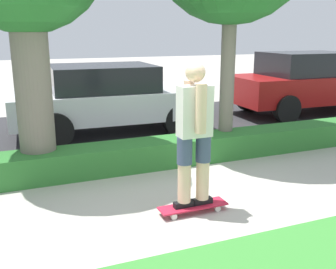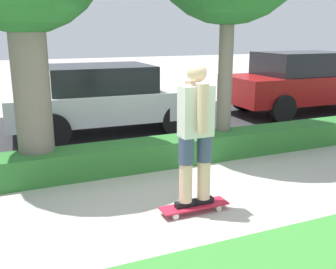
{
  "view_description": "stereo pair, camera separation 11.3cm",
  "coord_description": "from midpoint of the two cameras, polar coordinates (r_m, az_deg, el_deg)",
  "views": [
    {
      "loc": [
        -1.98,
        -4.27,
        2.17
      ],
      "look_at": [
        -0.01,
        0.6,
        0.79
      ],
      "focal_mm": 42.0,
      "sensor_mm": 36.0,
      "label": 1
    },
    {
      "loc": [
        -2.09,
        -4.22,
        2.17
      ],
      "look_at": [
        -0.01,
        0.6,
        0.79
      ],
      "focal_mm": 42.0,
      "sensor_mm": 36.0,
      "label": 2
    }
  ],
  "objects": [
    {
      "name": "ground_plane",
      "position": [
        5.18,
        3.22,
        -10.1
      ],
      "size": [
        60.0,
        60.0,
        0.0
      ],
      "primitive_type": "plane",
      "color": "#ADA89E"
    },
    {
      "name": "street_asphalt",
      "position": [
        8.95,
        -8.32,
        0.5
      ],
      "size": [
        18.59,
        5.0,
        0.01
      ],
      "color": "#2D2D30",
      "rests_on": "ground_plane"
    },
    {
      "name": "skateboard",
      "position": [
        4.95,
        4.31,
        -10.38
      ],
      "size": [
        0.87,
        0.24,
        0.09
      ],
      "color": "red",
      "rests_on": "ground_plane"
    },
    {
      "name": "parked_car_middle",
      "position": [
        8.76,
        -8.41,
        5.4
      ],
      "size": [
        4.23,
        2.12,
        1.48
      ],
      "rotation": [
        0.0,
        0.0,
        -0.04
      ],
      "color": "silver",
      "rests_on": "ground_plane"
    },
    {
      "name": "parked_car_rear",
      "position": [
        11.45,
        19.93,
        7.19
      ],
      "size": [
        4.43,
        1.94,
        1.65
      ],
      "rotation": [
        0.0,
        0.0,
        -0.03
      ],
      "color": "maroon",
      "rests_on": "ground_plane"
    },
    {
      "name": "hedge_row",
      "position": [
        6.49,
        -2.79,
        -2.87
      ],
      "size": [
        18.59,
        0.6,
        0.43
      ],
      "color": "#2D702D",
      "rests_on": "ground_plane"
    },
    {
      "name": "skater_person",
      "position": [
        4.63,
        4.53,
        0.36
      ],
      "size": [
        0.51,
        0.45,
        1.75
      ],
      "color": "black",
      "rests_on": "skateboard"
    }
  ]
}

